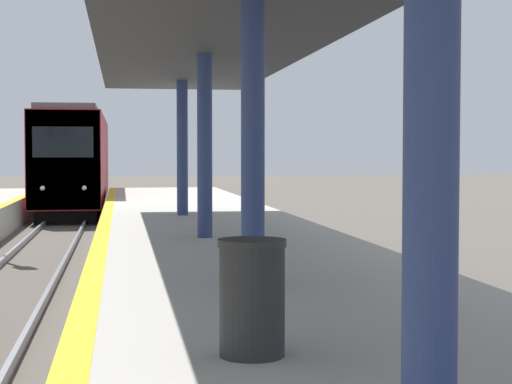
# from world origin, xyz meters

# --- Properties ---
(train) EXTENTS (2.66, 16.85, 4.44)m
(train) POSITION_xyz_m (0.00, 38.14, 2.26)
(train) COLOR black
(train) RESTS_ON ground
(station_canopy) EXTENTS (4.10, 24.52, 3.76)m
(station_canopy) POSITION_xyz_m (3.64, 12.14, 4.52)
(station_canopy) COLOR navy
(station_canopy) RESTS_ON platform_right
(trash_bin) EXTENTS (0.56, 0.56, 0.94)m
(trash_bin) POSITION_xyz_m (3.07, 5.42, 1.44)
(trash_bin) COLOR #262628
(trash_bin) RESTS_ON platform_right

